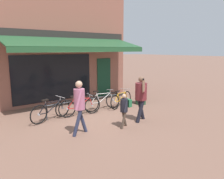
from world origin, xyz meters
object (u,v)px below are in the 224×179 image
Objects in this scene: pedestrian_child at (125,107)px; bicycle_red at (80,106)px; bicycle_silver at (102,101)px; pedestrian_adult at (141,94)px; pedestrian_second_adult at (79,102)px; litter_bin at (141,94)px; bicycle_orange at (121,99)px; bicycle_black at (51,110)px.

bicycle_red is at bearing -76.59° from pedestrian_child.
bicycle_silver is 2.16m from pedestrian_adult.
litter_bin is (4.20, 1.53, -0.53)m from pedestrian_second_adult.
pedestrian_adult reaches higher than litter_bin.
bicycle_orange is at bearing -128.75° from pedestrian_child.
pedestrian_child is at bearing 15.77° from pedestrian_adult.
bicycle_red reaches higher than bicycle_orange.
bicycle_black is 2.32m from bicycle_silver.
pedestrian_adult is at bearing -177.51° from pedestrian_second_adult.
bicycle_red is at bearing -111.58° from pedestrian_second_adult.
bicycle_orange is at bearing -3.07° from bicycle_silver.
bicycle_silver is 1.57× the size of pedestrian_child.
bicycle_black is 1.92m from pedestrian_second_adult.
bicycle_black is at bearing -178.48° from bicycle_red.
pedestrian_child is (-1.61, -2.07, 0.36)m from bicycle_orange.
pedestrian_second_adult reaches higher than bicycle_silver.
pedestrian_child is at bearing 173.43° from pedestrian_second_adult.
pedestrian_adult is at bearing -135.55° from litter_bin.
bicycle_black is 1.76× the size of litter_bin.
pedestrian_second_adult is (-2.15, -1.82, 0.64)m from bicycle_silver.
pedestrian_second_adult reaches higher than bicycle_red.
bicycle_black is 1.03× the size of pedestrian_second_adult.
litter_bin reaches higher than bicycle_orange.
bicycle_silver reaches higher than bicycle_orange.
pedestrian_second_adult is at bearing -111.98° from bicycle_red.
bicycle_red is 0.96× the size of bicycle_silver.
bicycle_silver is at bearing -15.51° from bicycle_black.
bicycle_red is 1.19m from bicycle_silver.
bicycle_orange is (3.28, -0.12, -0.03)m from bicycle_black.
litter_bin is (1.80, 1.77, -0.50)m from pedestrian_adult.
bicycle_silver is 1.09× the size of pedestrian_adult.
bicycle_red is (1.14, -0.13, -0.01)m from bicycle_black.
litter_bin is (2.71, 1.92, -0.22)m from pedestrian_child.
bicycle_silver is at bearing 171.90° from litter_bin.
pedestrian_child is (0.53, -2.07, 0.34)m from bicycle_red.
bicycle_silver is 1.08× the size of pedestrian_second_adult.
bicycle_black is 3.28m from bicycle_orange.
bicycle_silver is at bearing 154.36° from bicycle_orange.
bicycle_orange is 2.15m from pedestrian_adult.
pedestrian_second_adult is (-2.40, 0.24, 0.02)m from pedestrian_adult.
bicycle_orange is at bearing -103.73° from pedestrian_adult.
pedestrian_second_adult reaches higher than pedestrian_child.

